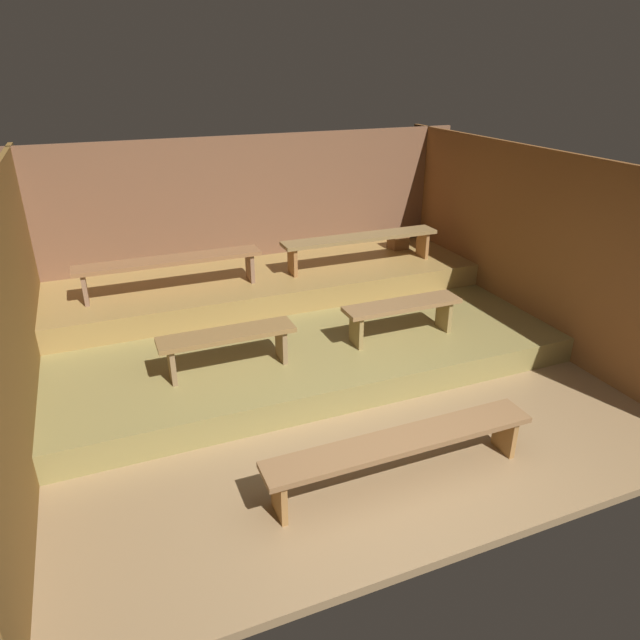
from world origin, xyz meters
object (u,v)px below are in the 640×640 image
Objects in this scene: bench_floor_center at (402,445)px; bench_middle_left at (170,264)px; wooden_crate_middle at (398,240)px; bench_lower_left at (227,340)px; bench_middle_right at (361,241)px; bench_lower_right at (402,310)px.

bench_floor_center is 3.79m from bench_middle_left.
wooden_crate_middle is at bearing 8.11° from bench_middle_left.
bench_middle_right is (2.30, 1.67, 0.31)m from bench_lower_left.
bench_floor_center is at bearing -70.39° from bench_middle_left.
bench_lower_left is 2.86m from bench_middle_right.
bench_lower_right is 5.48× the size of wooden_crate_middle.
bench_floor_center is 1.05× the size of bench_middle_left.
bench_middle_right is (1.32, 3.52, 0.59)m from bench_floor_center.
bench_floor_center is 2.14m from bench_lower_right.
bench_middle_left and bench_middle_right have the same top height.
wooden_crate_middle is (2.20, 4.02, 0.36)m from bench_floor_center.
bench_floor_center is at bearing -119.29° from bench_lower_right.
bench_lower_left is 0.62× the size of bench_middle_right.
bench_lower_left is 5.48× the size of wooden_crate_middle.
bench_lower_left is at bearing -80.45° from bench_middle_left.
wooden_crate_middle is at bearing 29.32° from bench_middle_right.
bench_lower_right is 2.86m from bench_middle_left.
bench_middle_right is at bearing 80.45° from bench_lower_right.
bench_floor_center is 3.81m from bench_middle_right.
bench_floor_center is 2.11m from bench_lower_left.
bench_lower_right is at bearing 60.71° from bench_floor_center.
bench_middle_right reaches higher than wooden_crate_middle.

